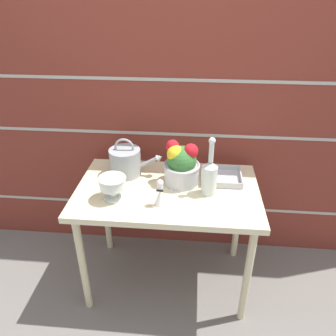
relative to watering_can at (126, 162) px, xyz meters
name	(u,v)px	position (x,y,z in m)	size (l,w,h in m)	color
ground_plane	(168,277)	(0.27, -0.15, -0.83)	(12.00, 12.00, 0.00)	slate
brick_wall	(173,106)	(0.27, 0.28, 0.27)	(3.60, 0.08, 2.20)	maroon
patio_table	(168,200)	(0.27, -0.15, -0.17)	(1.07, 0.66, 0.74)	beige
watering_can	(126,162)	(0.00, 0.00, 0.00)	(0.34, 0.19, 0.24)	#93999E
crystal_pedestal_bowl	(112,185)	(-0.02, -0.27, 0.00)	(0.15, 0.15, 0.14)	silver
flower_planter	(181,165)	(0.35, -0.07, 0.04)	(0.22, 0.22, 0.27)	#BCBCC1
glass_decanter	(210,175)	(0.51, -0.17, 0.03)	(0.09, 0.09, 0.35)	silver
figurine_vase	(160,195)	(0.25, -0.31, -0.02)	(0.07, 0.07, 0.16)	white
wire_tray	(221,177)	(0.59, -0.01, -0.08)	(0.24, 0.22, 0.04)	#B7B7BC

